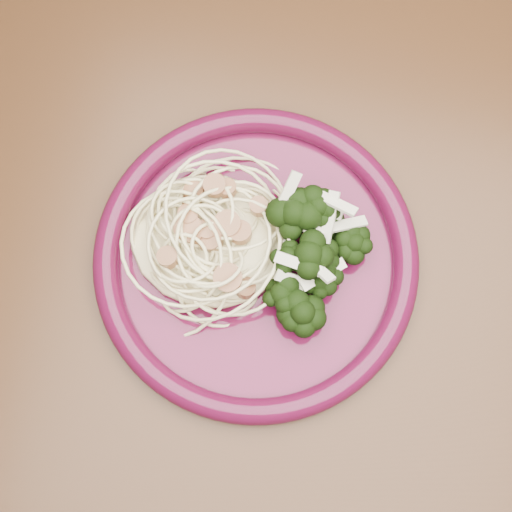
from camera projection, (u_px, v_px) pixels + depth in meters
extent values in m
plane|color=#52341C|center=(311.00, 358.00, 1.34)|extent=(3.50, 3.50, 0.00)
cube|color=#472814|center=(373.00, 262.00, 0.64)|extent=(1.20, 0.80, 0.04)
cylinder|color=#472814|center=(34.00, 33.00, 1.12)|extent=(0.06, 0.06, 0.71)
cylinder|color=#510D2B|center=(256.00, 261.00, 0.61)|extent=(0.31, 0.31, 0.01)
torus|color=#510C2B|center=(256.00, 258.00, 0.61)|extent=(0.32, 0.32, 0.02)
ellipsoid|color=beige|center=(209.00, 237.00, 0.60)|extent=(0.16, 0.14, 0.03)
ellipsoid|color=black|center=(315.00, 277.00, 0.58)|extent=(0.10, 0.14, 0.05)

